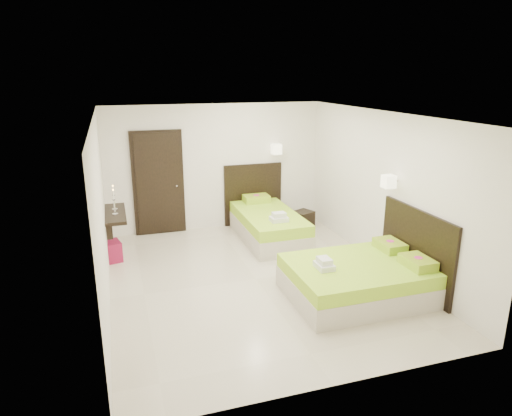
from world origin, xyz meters
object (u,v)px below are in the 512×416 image
object	(u,v)px
bed_single	(267,223)
ottoman	(110,252)
bed_double	(362,277)
nightstand	(303,219)

from	to	relation	value
bed_single	ottoman	xyz separation A→B (m)	(-3.02, -0.30, -0.14)
bed_single	ottoman	world-z (taller)	bed_single
bed_single	bed_double	bearing A→B (deg)	-79.26
nightstand	bed_single	bearing A→B (deg)	178.70
bed_double	ottoman	xyz separation A→B (m)	(-3.55, 2.49, -0.12)
bed_single	nightstand	xyz separation A→B (m)	(0.95, 0.39, -0.14)
bed_single	nightstand	world-z (taller)	bed_single
nightstand	ottoman	size ratio (longest dim) A/B	1.11
bed_double	ottoman	distance (m)	4.34
bed_single	nightstand	distance (m)	1.03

